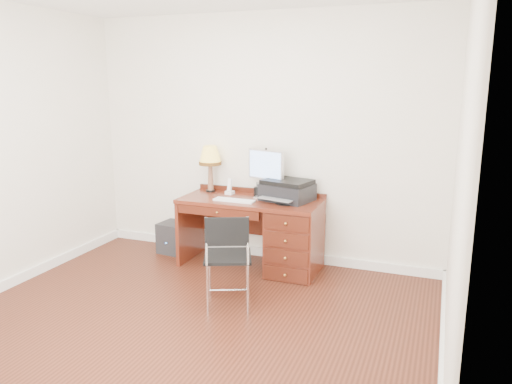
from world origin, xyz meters
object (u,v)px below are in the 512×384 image
at_px(printer, 287,190).
at_px(equipment_box, 174,237).
at_px(chair, 225,251).
at_px(desk, 279,233).
at_px(phone, 230,190).
at_px(monitor, 265,167).
at_px(leg_lamp, 210,158).

bearing_deg(printer, equipment_box, -166.36).
xyz_separation_m(printer, chair, (-0.21, -1.13, -0.33)).
bearing_deg(equipment_box, printer, 5.52).
relative_size(desk, phone, 8.61).
height_order(printer, phone, printer).
relative_size(printer, equipment_box, 1.61).
bearing_deg(printer, chair, -86.63).
bearing_deg(desk, equipment_box, 175.88).
distance_m(desk, chair, 1.06).
bearing_deg(phone, chair, -60.63).
distance_m(phone, chair, 1.30).
distance_m(monitor, chair, 1.31).
height_order(leg_lamp, phone, leg_lamp).
distance_m(desk, leg_lamp, 1.15).
relative_size(desk, printer, 2.62).
xyz_separation_m(leg_lamp, chair, (0.72, -1.22, -0.60)).
distance_m(phone, equipment_box, 0.95).
bearing_deg(monitor, printer, 4.64).
xyz_separation_m(leg_lamp, phone, (0.26, -0.05, -0.33)).
bearing_deg(chair, monitor, 69.43).
distance_m(printer, chair, 1.20).
height_order(monitor, leg_lamp, leg_lamp).
xyz_separation_m(monitor, phone, (-0.41, -0.01, -0.27)).
bearing_deg(monitor, leg_lamp, -165.23).
bearing_deg(phone, monitor, 9.67).
bearing_deg(printer, monitor, -178.79).
bearing_deg(chair, phone, 88.41).
height_order(leg_lamp, chair, leg_lamp).
bearing_deg(desk, phone, 167.96).
distance_m(printer, equipment_box, 1.55).
bearing_deg(desk, printer, 56.13).
relative_size(printer, chair, 0.66).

